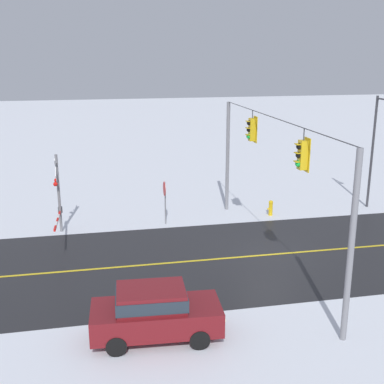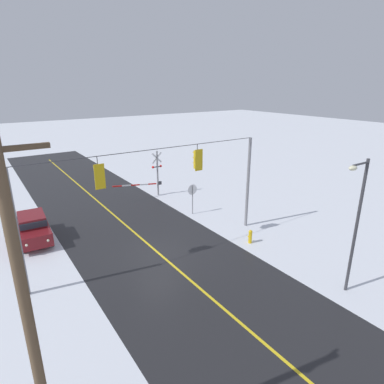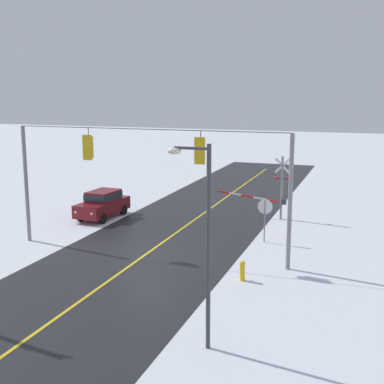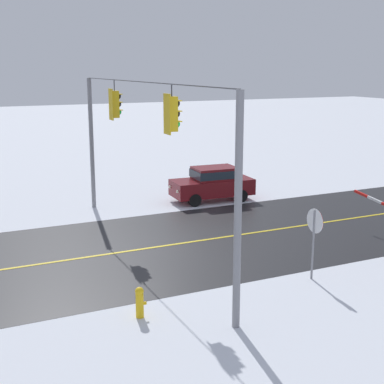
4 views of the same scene
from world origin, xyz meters
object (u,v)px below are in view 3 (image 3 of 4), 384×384
(parked_car_maroon, at_px, (103,203))
(fire_hydrant, at_px, (242,270))
(stop_sign, at_px, (265,211))
(streetlamp_near, at_px, (202,228))
(railroad_crossing, at_px, (275,188))

(parked_car_maroon, bearing_deg, fire_hydrant, 144.31)
(stop_sign, relative_size, fire_hydrant, 2.67)
(stop_sign, xyz_separation_m, streetlamp_near, (-0.47, 12.21, 2.20))
(parked_car_maroon, height_order, fire_hydrant, parked_car_maroon)
(parked_car_maroon, distance_m, streetlamp_near, 18.37)
(parked_car_maroon, xyz_separation_m, fire_hydrant, (-11.11, 7.98, -0.49))
(streetlamp_near, bearing_deg, fire_hydrant, -88.18)
(parked_car_maroon, bearing_deg, railroad_crossing, -161.75)
(streetlamp_near, bearing_deg, parked_car_maroon, -51.41)
(stop_sign, height_order, railroad_crossing, railroad_crossing)
(stop_sign, distance_m, railroad_crossing, 5.41)
(railroad_crossing, height_order, fire_hydrant, railroad_crossing)
(railroad_crossing, relative_size, parked_car_maroon, 1.09)
(stop_sign, bearing_deg, parked_car_maroon, -10.27)
(railroad_crossing, distance_m, fire_hydrant, 11.53)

